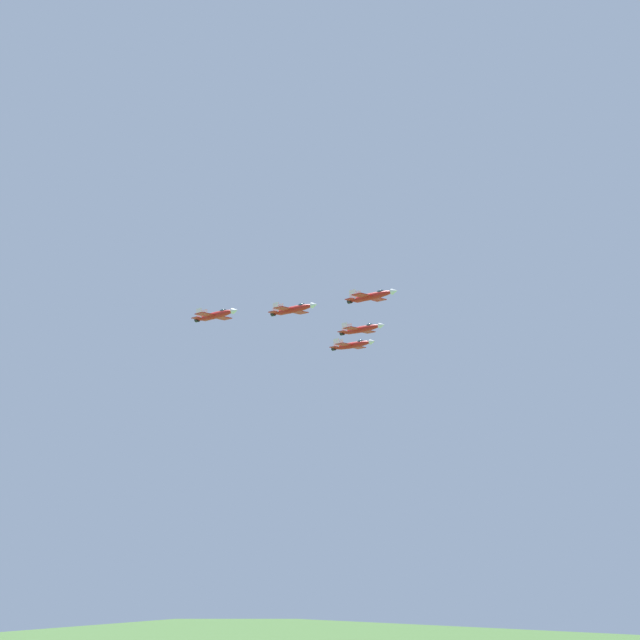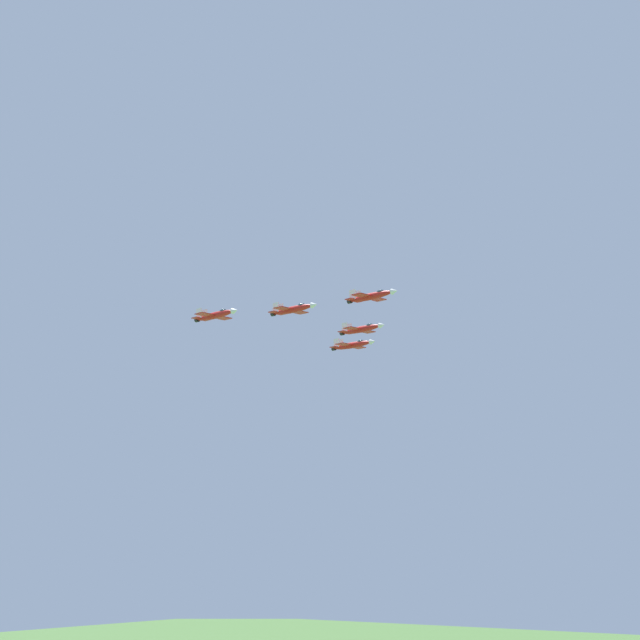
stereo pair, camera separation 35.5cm
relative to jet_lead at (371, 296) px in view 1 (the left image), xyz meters
The scene contains 5 objects.
jet_lead is the anchor object (origin of this frame).
jet_left_wingman 19.86m from the jet_lead, 139.20° to the right, with size 9.88×15.77×3.33m.
jet_right_wingman 19.64m from the jet_lead, 58.48° to the right, with size 9.81×15.78×3.32m.
jet_left_outer 39.10m from the jet_lead, 139.20° to the right, with size 10.08×16.19×3.41m.
jet_right_outer 39.05m from the jet_lead, 58.47° to the right, with size 10.04×16.07×3.39m.
Camera 1 is at (231.24, 118.91, 64.56)m, focal length 58.19 mm.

